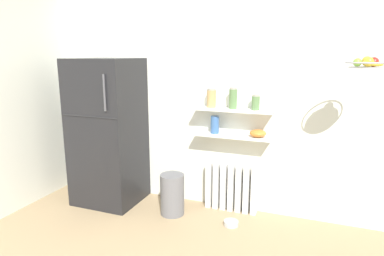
% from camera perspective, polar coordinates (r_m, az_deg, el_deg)
% --- Properties ---
extents(back_wall, '(7.04, 0.10, 2.60)m').
position_cam_1_polar(back_wall, '(4.03, 4.84, 4.57)').
color(back_wall, silver).
rests_on(back_wall, ground_plane).
extents(refrigerator, '(0.77, 0.73, 1.80)m').
position_cam_1_polar(refrigerator, '(4.32, -14.01, -0.65)').
color(refrigerator, black).
rests_on(refrigerator, ground_plane).
extents(radiator, '(0.62, 0.12, 0.57)m').
position_cam_1_polar(radiator, '(4.12, 6.66, -9.96)').
color(radiator, white).
rests_on(radiator, ground_plane).
extents(wall_shelf_lower, '(0.90, 0.22, 0.02)m').
position_cam_1_polar(wall_shelf_lower, '(3.89, 6.79, -1.31)').
color(wall_shelf_lower, white).
extents(wall_shelf_upper, '(0.90, 0.22, 0.02)m').
position_cam_1_polar(wall_shelf_upper, '(3.83, 6.91, 3.08)').
color(wall_shelf_upper, white).
extents(storage_jar_0, '(0.10, 0.10, 0.22)m').
position_cam_1_polar(storage_jar_0, '(3.88, 3.30, 5.07)').
color(storage_jar_0, tan).
rests_on(storage_jar_0, wall_shelf_upper).
extents(storage_jar_1, '(0.09, 0.09, 0.24)m').
position_cam_1_polar(storage_jar_1, '(3.81, 6.96, 5.01)').
color(storage_jar_1, '#5B7F4C').
rests_on(storage_jar_1, wall_shelf_upper).
extents(storage_jar_2, '(0.09, 0.09, 0.17)m').
position_cam_1_polar(storage_jar_2, '(3.76, 10.71, 4.27)').
color(storage_jar_2, '#5B7F4C').
rests_on(storage_jar_2, wall_shelf_upper).
extents(vase, '(0.10, 0.10, 0.20)m').
position_cam_1_polar(vase, '(3.92, 3.88, 0.58)').
color(vase, '#38609E').
rests_on(vase, wall_shelf_lower).
extents(shelf_bowl, '(0.18, 0.18, 0.08)m').
position_cam_1_polar(shelf_bowl, '(3.82, 11.07, -0.89)').
color(shelf_bowl, orange).
rests_on(shelf_bowl, wall_shelf_lower).
extents(trash_bin, '(0.28, 0.28, 0.49)m').
position_cam_1_polar(trash_bin, '(4.02, -3.36, -11.13)').
color(trash_bin, slate).
rests_on(trash_bin, ground_plane).
extents(pet_food_bowl, '(0.16, 0.16, 0.05)m').
position_cam_1_polar(pet_food_bowl, '(3.88, 6.62, -15.68)').
color(pet_food_bowl, '#B7B7BC').
rests_on(pet_food_bowl, ground_plane).
extents(hanging_fruit_basket, '(0.35, 0.35, 0.10)m').
position_cam_1_polar(hanging_fruit_basket, '(3.26, 27.54, 9.70)').
color(hanging_fruit_basket, '#B2B2B7').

